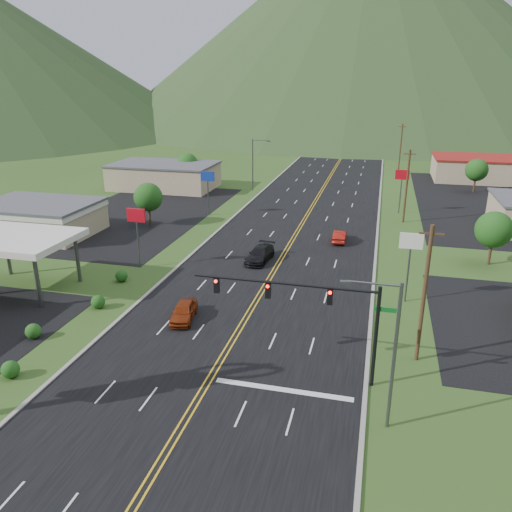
% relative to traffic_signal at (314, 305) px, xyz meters
% --- Properties ---
extents(traffic_signal, '(13.10, 0.43, 7.00)m').
position_rel_traffic_signal_xyz_m(traffic_signal, '(0.00, 0.00, 0.00)').
color(traffic_signal, black).
rests_on(traffic_signal, ground).
extents(streetlight_east, '(3.28, 0.25, 9.00)m').
position_rel_traffic_signal_xyz_m(streetlight_east, '(4.70, -4.00, -0.15)').
color(streetlight_east, '#59595E').
rests_on(streetlight_east, ground).
extents(streetlight_west, '(3.28, 0.25, 9.00)m').
position_rel_traffic_signal_xyz_m(streetlight_west, '(-18.16, 56.00, -0.15)').
color(streetlight_west, '#59595E').
rests_on(streetlight_west, ground).
extents(gas_canopy, '(10.00, 8.00, 5.30)m').
position_rel_traffic_signal_xyz_m(gas_canopy, '(-28.48, 8.00, -0.46)').
color(gas_canopy, white).
rests_on(gas_canopy, ground).
extents(building_west_mid, '(14.40, 10.40, 4.10)m').
position_rel_traffic_signal_xyz_m(building_west_mid, '(-38.48, 24.00, -3.06)').
color(building_west_mid, '#CAA88C').
rests_on(building_west_mid, ground).
extents(building_west_far, '(18.40, 11.40, 4.50)m').
position_rel_traffic_signal_xyz_m(building_west_far, '(-34.48, 54.00, -3.07)').
color(building_west_far, '#CAA88C').
rests_on(building_west_far, ground).
extents(building_east_far, '(16.40, 12.40, 4.50)m').
position_rel_traffic_signal_xyz_m(building_east_far, '(21.52, 76.00, -3.07)').
color(building_east_far, '#CAA88C').
rests_on(building_east_far, ground).
extents(pole_sign_west_a, '(2.00, 0.18, 6.40)m').
position_rel_traffic_signal_xyz_m(pole_sign_west_a, '(-20.48, 16.00, -0.28)').
color(pole_sign_west_a, '#59595E').
rests_on(pole_sign_west_a, ground).
extents(pole_sign_west_b, '(2.00, 0.18, 6.40)m').
position_rel_traffic_signal_xyz_m(pole_sign_west_b, '(-20.48, 38.00, -0.28)').
color(pole_sign_west_b, '#59595E').
rests_on(pole_sign_west_b, ground).
extents(pole_sign_east_a, '(2.00, 0.18, 6.40)m').
position_rel_traffic_signal_xyz_m(pole_sign_east_a, '(6.52, 14.00, -0.28)').
color(pole_sign_east_a, '#59595E').
rests_on(pole_sign_east_a, ground).
extents(pole_sign_east_b, '(2.00, 0.18, 6.40)m').
position_rel_traffic_signal_xyz_m(pole_sign_east_b, '(6.52, 46.00, -0.28)').
color(pole_sign_east_b, '#59595E').
rests_on(pole_sign_east_b, ground).
extents(tree_west_a, '(3.84, 3.84, 5.82)m').
position_rel_traffic_signal_xyz_m(tree_west_a, '(-26.48, 31.00, -1.44)').
color(tree_west_a, '#382314').
rests_on(tree_west_a, ground).
extents(tree_west_b, '(3.84, 3.84, 5.82)m').
position_rel_traffic_signal_xyz_m(tree_west_b, '(-31.48, 58.00, -1.44)').
color(tree_west_b, '#382314').
rests_on(tree_west_b, ground).
extents(tree_east_a, '(3.84, 3.84, 5.82)m').
position_rel_traffic_signal_xyz_m(tree_east_a, '(15.52, 26.00, -1.44)').
color(tree_east_a, '#382314').
rests_on(tree_east_a, ground).
extents(tree_east_b, '(3.84, 3.84, 5.82)m').
position_rel_traffic_signal_xyz_m(tree_east_b, '(19.52, 64.00, -1.44)').
color(tree_east_b, '#382314').
rests_on(tree_east_b, ground).
extents(utility_pole_a, '(1.60, 0.28, 10.00)m').
position_rel_traffic_signal_xyz_m(utility_pole_a, '(7.02, 4.00, -0.20)').
color(utility_pole_a, '#382314').
rests_on(utility_pole_a, ground).
extents(utility_pole_b, '(1.60, 0.28, 10.00)m').
position_rel_traffic_signal_xyz_m(utility_pole_b, '(7.02, 41.00, -0.20)').
color(utility_pole_b, '#382314').
rests_on(utility_pole_b, ground).
extents(utility_pole_c, '(1.60, 0.28, 10.00)m').
position_rel_traffic_signal_xyz_m(utility_pole_c, '(7.02, 81.00, -0.20)').
color(utility_pole_c, '#382314').
rests_on(utility_pole_c, ground).
extents(utility_pole_d, '(1.60, 0.28, 10.00)m').
position_rel_traffic_signal_xyz_m(utility_pole_d, '(7.02, 121.00, -0.20)').
color(utility_pole_d, '#382314').
rests_on(utility_pole_d, ground).
extents(mountain_n, '(220.00, 220.00, 85.00)m').
position_rel_traffic_signal_xyz_m(mountain_n, '(-6.48, 206.00, 37.17)').
color(mountain_n, '#1C3819').
rests_on(mountain_n, ground).
extents(car_red_near, '(2.42, 4.57, 1.48)m').
position_rel_traffic_signal_xyz_m(car_red_near, '(-11.41, 5.76, -4.59)').
color(car_red_near, maroon).
rests_on(car_red_near, ground).
extents(car_dark_mid, '(2.67, 5.51, 1.55)m').
position_rel_traffic_signal_xyz_m(car_dark_mid, '(-8.61, 20.88, -4.56)').
color(car_dark_mid, black).
rests_on(car_dark_mid, ground).
extents(car_red_far, '(1.50, 4.29, 1.41)m').
position_rel_traffic_signal_xyz_m(car_red_far, '(-0.76, 29.96, -4.62)').
color(car_red_far, '#9E1911').
rests_on(car_red_far, ground).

